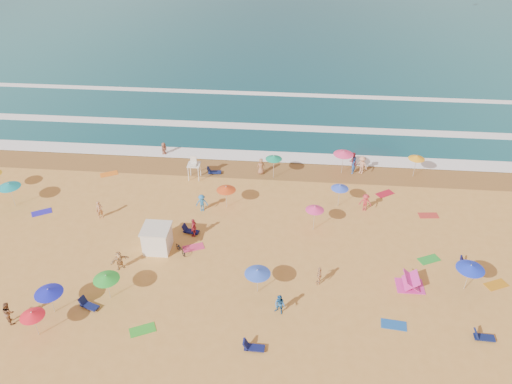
{
  "coord_description": "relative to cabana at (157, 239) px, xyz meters",
  "views": [
    {
      "loc": [
        4.4,
        -30.84,
        25.98
      ],
      "look_at": [
        1.09,
        6.0,
        1.5
      ],
      "focal_mm": 35.0,
      "sensor_mm": 36.0,
      "label": 1
    }
  ],
  "objects": [
    {
      "name": "bicycle",
      "position": [
        1.9,
        -0.3,
        -0.59
      ],
      "size": [
        1.41,
        1.56,
        0.82
      ],
      "primitive_type": "imported",
      "rotation": [
        0.0,
        0.0,
        0.68
      ],
      "color": "black",
      "rests_on": "ground"
    },
    {
      "name": "ocean",
      "position": [
        6.19,
        84.72,
        -1.0
      ],
      "size": [
        220.0,
        140.0,
        0.18
      ],
      "primitive_type": "cube",
      "color": "#0C4756",
      "rests_on": "ground"
    },
    {
      "name": "lifeguard_stand",
      "position": [
        0.86,
        10.91,
        0.05
      ],
      "size": [
        1.2,
        1.2,
        2.1
      ],
      "primitive_type": null,
      "color": "white",
      "rests_on": "ground"
    },
    {
      "name": "towels",
      "position": [
        7.21,
        1.01,
        -0.98
      ],
      "size": [
        46.67,
        20.73,
        0.03
      ],
      "color": "#B11638",
      "rests_on": "ground"
    },
    {
      "name": "cabana",
      "position": [
        0.0,
        0.0,
        0.0
      ],
      "size": [
        2.0,
        2.0,
        2.0
      ],
      "primitive_type": "cube",
      "color": "white",
      "rests_on": "ground"
    },
    {
      "name": "cabana_roof",
      "position": [
        0.0,
        0.0,
        1.06
      ],
      "size": [
        2.2,
        2.2,
        0.12
      ],
      "primitive_type": "cube",
      "color": "silver",
      "rests_on": "cabana"
    },
    {
      "name": "wet_sand",
      "position": [
        6.19,
        13.22,
        -0.99
      ],
      "size": [
        220.0,
        220.0,
        0.0
      ],
      "primitive_type": "plane",
      "color": "olive",
      "rests_on": "ground"
    },
    {
      "name": "loungers",
      "position": [
        9.94,
        -2.96,
        -0.83
      ],
      "size": [
        52.89,
        22.89,
        0.34
      ],
      "color": "#0F1E4E",
      "rests_on": "ground"
    },
    {
      "name": "surf_foam",
      "position": [
        6.19,
        22.04,
        -0.9
      ],
      "size": [
        200.0,
        18.7,
        0.05
      ],
      "color": "white",
      "rests_on": "ground"
    },
    {
      "name": "popup_tents",
      "position": [
        27.4,
        0.33,
        -0.4
      ],
      "size": [
        17.94,
        7.34,
        1.2
      ],
      "color": "#E232A4",
      "rests_on": "ground"
    },
    {
      "name": "beachgoers",
      "position": [
        5.07,
        4.81,
        -0.18
      ],
      "size": [
        36.92,
        24.65,
        2.14
      ],
      "color": "tan",
      "rests_on": "ground"
    },
    {
      "name": "ground",
      "position": [
        6.19,
        0.72,
        -1.0
      ],
      "size": [
        220.0,
        220.0,
        0.0
      ],
      "primitive_type": "plane",
      "color": "gold",
      "rests_on": "ground"
    },
    {
      "name": "beach_umbrellas",
      "position": [
        6.84,
        1.01,
        1.11
      ],
      "size": [
        55.86,
        29.68,
        0.75
      ],
      "color": "green",
      "rests_on": "ground"
    }
  ]
}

